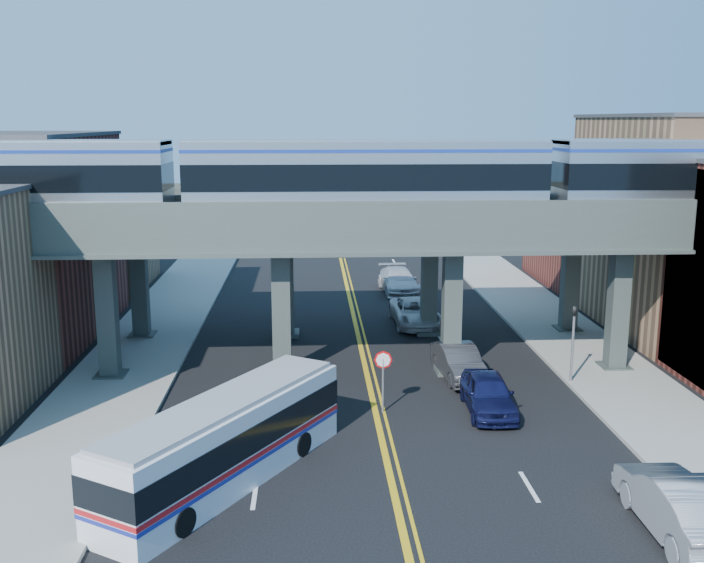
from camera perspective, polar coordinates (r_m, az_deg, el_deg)
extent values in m
plane|color=black|center=(30.11, 2.21, -11.52)|extent=(120.00, 120.00, 0.00)
cube|color=gray|center=(40.35, -15.73, -5.75)|extent=(5.00, 70.00, 0.16)
cube|color=gray|center=(41.81, 16.86, -5.21)|extent=(5.00, 70.00, 0.16)
cube|color=brown|center=(46.79, -22.92, 2.94)|extent=(8.00, 14.00, 11.00)
cube|color=#9E7251|center=(59.26, -18.63, 3.44)|extent=(8.00, 10.00, 8.00)
cube|color=#9E7251|center=(48.76, 22.67, 3.87)|extent=(8.00, 14.00, 12.00)
cube|color=brown|center=(60.82, 17.31, 4.19)|extent=(8.00, 10.00, 9.00)
cube|color=#3D4743|center=(37.82, -17.36, -2.41)|extent=(0.85, 0.85, 6.00)
cube|color=#3D4743|center=(36.67, -5.15, -2.35)|extent=(0.85, 0.85, 6.00)
cube|color=#3D4743|center=(37.23, 7.26, -2.18)|extent=(0.85, 0.85, 6.00)
cube|color=#3D4743|center=(39.45, 18.77, -1.94)|extent=(0.85, 0.85, 6.00)
cube|color=#444E49|center=(36.02, 1.12, 3.44)|extent=(52.00, 3.60, 1.40)
cube|color=#3D4743|center=(44.47, -15.19, -0.23)|extent=(0.85, 0.85, 6.00)
cube|color=#3D4743|center=(43.49, -4.84, -0.12)|extent=(0.85, 0.85, 6.00)
cube|color=#3D4743|center=(43.97, 5.64, -0.01)|extent=(0.85, 0.85, 6.00)
cube|color=#3D4743|center=(45.86, 15.57, 0.10)|extent=(0.85, 0.85, 6.00)
cube|color=#444E49|center=(42.95, 0.44, 4.77)|extent=(52.00, 3.60, 1.40)
cube|color=black|center=(36.98, -17.54, 4.42)|extent=(2.33, 2.33, 0.26)
cube|color=black|center=(35.91, -7.27, 4.66)|extent=(2.33, 2.33, 0.26)
cube|color=black|center=(36.63, 9.06, 4.75)|extent=(2.33, 2.33, 0.26)
cube|color=#B0B2BA|center=(35.73, 0.99, 7.66)|extent=(16.09, 3.07, 3.39)
cube|color=black|center=(35.72, 0.99, 7.90)|extent=(16.11, 3.13, 1.16)
cube|color=black|center=(38.55, 18.72, 4.62)|extent=(2.33, 2.33, 0.26)
cylinder|color=slate|center=(32.51, 2.26, -7.57)|extent=(0.09, 0.09, 2.30)
cylinder|color=red|center=(32.16, 2.28, -5.72)|extent=(0.76, 0.04, 0.76)
cylinder|color=slate|center=(37.02, 15.73, -4.86)|extent=(0.12, 0.12, 3.20)
imported|color=black|center=(36.51, 15.90, -1.77)|extent=(0.15, 0.18, 0.90)
cube|color=silver|center=(26.78, -9.17, -11.52)|extent=(7.61, 10.22, 2.74)
cube|color=black|center=(26.65, -9.20, -10.82)|extent=(7.68, 10.28, 0.93)
cube|color=#B21419|center=(26.89, -9.15, -12.05)|extent=(7.67, 10.28, 0.16)
cylinder|color=black|center=(24.87, -14.13, -16.01)|extent=(2.50, 2.03, 0.89)
cylinder|color=black|center=(29.34, -5.46, -11.28)|extent=(2.50, 2.03, 0.89)
imported|color=#10143D|center=(33.10, 9.88, -8.02)|extent=(2.05, 4.76, 1.60)
imported|color=#2C2C2F|center=(37.07, 7.78, -5.83)|extent=(2.06, 4.84, 1.55)
imported|color=silver|center=(46.24, 4.63, -2.25)|extent=(2.71, 5.57, 1.52)
imported|color=silver|center=(54.83, 3.40, 0.05)|extent=(2.71, 5.91, 1.68)
imported|color=#98989C|center=(25.47, 22.69, -14.74)|extent=(1.96, 5.54, 1.82)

